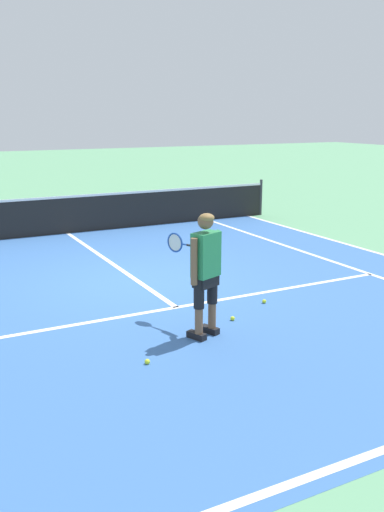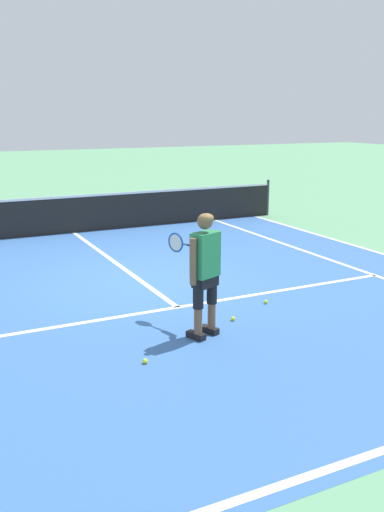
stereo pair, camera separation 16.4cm
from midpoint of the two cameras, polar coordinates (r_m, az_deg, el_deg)
The scene contains 12 objects.
ground_plane at distance 10.23m, azimuth -6.02°, elevation -2.60°, with size 80.00×80.00×0.00m, color #609E70.
court_inner_surface at distance 9.71m, azimuth -4.76°, elevation -3.47°, with size 10.98×11.13×0.00m, color #3866A8.
line_baseline at distance 5.60m, azimuth 18.27°, elevation -18.31°, with size 10.98×0.10×0.01m, color white.
line_service at distance 8.82m, azimuth -2.15°, elevation -5.28°, with size 8.23×0.10×0.01m, color white.
line_centre_service at distance 11.67m, azimuth -8.89°, elevation -0.55°, with size 0.10×6.40×0.01m, color white.
line_singles_right at distance 11.85m, azimuth 13.91°, elevation -0.58°, with size 0.10×10.73×0.01m, color white.
line_doubles_right at distance 12.78m, azimuth 18.57°, elevation 0.16°, with size 0.10×10.73×0.01m, color white.
tennis_net at distance 14.57m, azimuth -13.03°, elevation 4.19°, with size 11.96×0.08×1.07m.
tennis_player at distance 7.41m, azimuth 0.66°, elevation -1.09°, with size 0.57×1.23×1.71m.
tennis_ball_near_feet at distance 9.06m, azimuth 6.89°, elevation -4.63°, with size 0.07×0.07×0.07m, color #CCE02D.
tennis_ball_by_baseline at distance 6.93m, azimuth -5.29°, elevation -10.72°, with size 0.07×0.07×0.07m, color #CCE02D.
tennis_ball_mid_court at distance 8.28m, azimuth 3.61°, elevation -6.40°, with size 0.07×0.07×0.07m, color #CCE02D.
Camera 1 is at (-3.60, -9.10, 2.95)m, focal length 39.07 mm.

